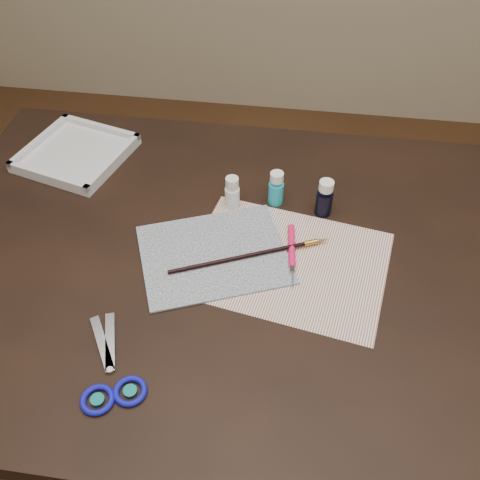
# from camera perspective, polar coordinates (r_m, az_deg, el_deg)

# --- Properties ---
(ground) EXTENTS (3.50, 3.50, 0.02)m
(ground) POSITION_cam_1_polar(r_m,az_deg,el_deg) (1.68, 0.00, -19.57)
(ground) COLOR #422614
(ground) RESTS_ON ground
(table) EXTENTS (1.30, 0.90, 0.75)m
(table) POSITION_cam_1_polar(r_m,az_deg,el_deg) (1.34, 0.00, -12.73)
(table) COLOR black
(table) RESTS_ON ground
(paper) EXTENTS (0.42, 0.35, 0.00)m
(paper) POSITION_cam_1_polar(r_m,az_deg,el_deg) (1.04, 5.07, -2.43)
(paper) COLOR white
(paper) RESTS_ON table
(canvas) EXTENTS (0.34, 0.31, 0.00)m
(canvas) POSITION_cam_1_polar(r_m,az_deg,el_deg) (1.04, -2.82, -1.53)
(canvas) COLOR black
(canvas) RESTS_ON paper
(paint_bottle_white) EXTENTS (0.04, 0.04, 0.08)m
(paint_bottle_white) POSITION_cam_1_polar(r_m,az_deg,el_deg) (1.12, -0.83, 5.09)
(paint_bottle_white) COLOR white
(paint_bottle_white) RESTS_ON table
(paint_bottle_cyan) EXTENTS (0.04, 0.04, 0.08)m
(paint_bottle_cyan) POSITION_cam_1_polar(r_m,az_deg,el_deg) (1.13, 3.88, 5.56)
(paint_bottle_cyan) COLOR #1CA3B8
(paint_bottle_cyan) RESTS_ON table
(paint_bottle_navy) EXTENTS (0.04, 0.04, 0.08)m
(paint_bottle_navy) POSITION_cam_1_polar(r_m,az_deg,el_deg) (1.12, 9.02, 4.48)
(paint_bottle_navy) COLOR black
(paint_bottle_navy) RESTS_ON table
(paintbrush) EXTENTS (0.30, 0.14, 0.01)m
(paintbrush) POSITION_cam_1_polar(r_m,az_deg,el_deg) (1.03, 1.20, -1.60)
(paintbrush) COLOR black
(paintbrush) RESTS_ON canvas
(craft_knife) EXTENTS (0.03, 0.17, 0.01)m
(craft_knife) POSITION_cam_1_polar(r_m,az_deg,el_deg) (1.04, 5.56, -1.73)
(craft_knife) COLOR #F6165C
(craft_knife) RESTS_ON paper
(scissors) EXTENTS (0.20, 0.23, 0.01)m
(scissors) POSITION_cam_1_polar(r_m,az_deg,el_deg) (0.92, -14.33, -12.47)
(scissors) COLOR silver
(scissors) RESTS_ON table
(palette_tray) EXTENTS (0.27, 0.27, 0.03)m
(palette_tray) POSITION_cam_1_polar(r_m,az_deg,el_deg) (1.33, -17.09, 8.90)
(palette_tray) COLOR silver
(palette_tray) RESTS_ON table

